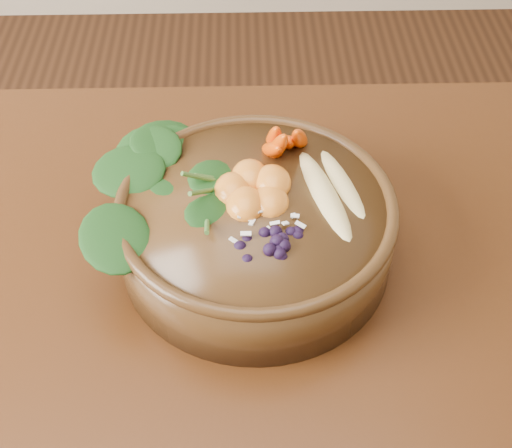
% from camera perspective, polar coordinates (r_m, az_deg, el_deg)
% --- Properties ---
extents(dining_table, '(1.60, 0.90, 0.75)m').
position_cam_1_polar(dining_table, '(0.89, -16.41, -11.66)').
color(dining_table, '#331C0C').
rests_on(dining_table, ground).
extents(stoneware_bowl, '(0.37, 0.37, 0.08)m').
position_cam_1_polar(stoneware_bowl, '(0.82, -0.00, -0.49)').
color(stoneware_bowl, '#482D13').
rests_on(stoneware_bowl, dining_table).
extents(kale_heap, '(0.24, 0.22, 0.05)m').
position_cam_1_polar(kale_heap, '(0.82, -4.40, 5.44)').
color(kale_heap, '#1A4517').
rests_on(kale_heap, stoneware_bowl).
extents(carrot_cluster, '(0.08, 0.08, 0.09)m').
position_cam_1_polar(carrot_cluster, '(0.83, 2.53, 8.37)').
color(carrot_cluster, '#DF3C00').
rests_on(carrot_cluster, stoneware_bowl).
extents(banana_halves, '(0.10, 0.18, 0.03)m').
position_cam_1_polar(banana_halves, '(0.80, 6.29, 3.62)').
color(banana_halves, '#E0CC84').
rests_on(banana_halves, stoneware_bowl).
extents(mandarin_cluster, '(0.11, 0.12, 0.03)m').
position_cam_1_polar(mandarin_cluster, '(0.79, -0.16, 3.53)').
color(mandarin_cluster, orange).
rests_on(mandarin_cluster, stoneware_bowl).
extents(blueberry_pile, '(0.16, 0.14, 0.04)m').
position_cam_1_polar(blueberry_pile, '(0.73, 1.38, -0.60)').
color(blueberry_pile, black).
rests_on(blueberry_pile, stoneware_bowl).
extents(coconut_flakes, '(0.11, 0.09, 0.01)m').
position_cam_1_polar(coconut_flakes, '(0.77, 0.51, 0.79)').
color(coconut_flakes, white).
rests_on(coconut_flakes, stoneware_bowl).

